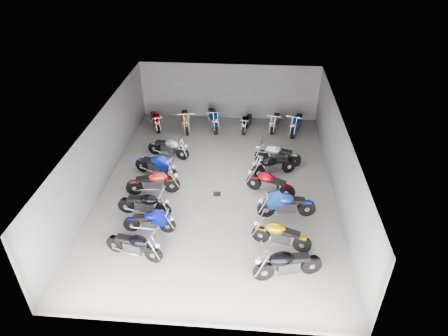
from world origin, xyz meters
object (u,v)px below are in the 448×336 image
(drain_grate, at_px, (217,194))
(motorcycle_back_a, at_px, (155,120))
(motorcycle_left_e, at_px, (156,166))
(motorcycle_right_a, at_px, (287,264))
(motorcycle_left_b, at_px, (150,221))
(motorcycle_right_c, at_px, (286,205))
(motorcycle_right_b, at_px, (281,235))
(motorcycle_right_d, at_px, (270,183))
(motorcycle_left_f, at_px, (169,148))
(motorcycle_left_a, at_px, (134,245))
(motorcycle_right_e, at_px, (273,166))
(motorcycle_right_f, at_px, (277,155))
(motorcycle_back_d, at_px, (247,122))
(motorcycle_back_b, at_px, (185,120))
(motorcycle_left_d, at_px, (154,182))
(motorcycle_back_c, at_px, (213,118))
(motorcycle_left_c, at_px, (145,204))
(motorcycle_back_e, at_px, (275,121))
(motorcycle_back_f, at_px, (297,123))

(drain_grate, height_order, motorcycle_back_a, motorcycle_back_a)
(motorcycle_left_e, xyz_separation_m, motorcycle_right_a, (5.61, -5.55, 0.04))
(motorcycle_left_b, distance_m, motorcycle_right_c, 5.30)
(motorcycle_right_c, bearing_deg, motorcycle_left_e, 60.31)
(motorcycle_right_b, xyz_separation_m, motorcycle_right_d, (-0.34, 3.17, 0.00))
(motorcycle_left_b, bearing_deg, motorcycle_left_f, -177.25)
(motorcycle_left_a, relative_size, motorcycle_left_b, 1.07)
(motorcycle_left_e, bearing_deg, motorcycle_right_e, 115.95)
(motorcycle_left_b, distance_m, motorcycle_right_f, 7.10)
(motorcycle_right_b, distance_m, motorcycle_back_d, 9.12)
(motorcycle_right_a, bearing_deg, motorcycle_right_f, -14.05)
(motorcycle_right_a, height_order, motorcycle_back_b, motorcycle_right_a)
(motorcycle_right_f, bearing_deg, motorcycle_back_a, 71.08)
(motorcycle_right_d, bearing_deg, motorcycle_left_e, 101.96)
(motorcycle_back_d, bearing_deg, drain_grate, 91.73)
(motorcycle_left_f, xyz_separation_m, motorcycle_right_f, (5.25, -0.27, 0.01))
(motorcycle_left_d, xyz_separation_m, motorcycle_right_b, (5.27, -2.81, -0.02))
(motorcycle_right_c, bearing_deg, motorcycle_left_b, 97.66)
(motorcycle_back_c, bearing_deg, motorcycle_left_d, 57.76)
(motorcycle_left_b, distance_m, motorcycle_back_b, 8.42)
(motorcycle_right_c, distance_m, motorcycle_back_d, 7.49)
(motorcycle_left_b, bearing_deg, motorcycle_left_c, -156.78)
(motorcycle_right_a, bearing_deg, motorcycle_back_b, 11.23)
(motorcycle_left_a, xyz_separation_m, motorcycle_back_c, (1.74, 10.01, 0.05))
(drain_grate, distance_m, motorcycle_back_e, 6.80)
(motorcycle_left_e, bearing_deg, motorcycle_back_d, 162.15)
(motorcycle_back_e, bearing_deg, motorcycle_left_c, 68.40)
(motorcycle_left_e, height_order, motorcycle_back_c, motorcycle_back_c)
(motorcycle_left_c, distance_m, motorcycle_back_b, 7.48)
(drain_grate, xyz_separation_m, motorcycle_left_c, (-2.71, -1.58, 0.52))
(motorcycle_right_d, distance_m, motorcycle_back_f, 5.94)
(motorcycle_left_c, bearing_deg, motorcycle_right_c, 100.67)
(motorcycle_left_c, xyz_separation_m, motorcycle_back_c, (1.93, 7.74, 0.05))
(motorcycle_right_a, xyz_separation_m, motorcycle_right_b, (-0.16, 1.41, -0.04))
(motorcycle_left_e, distance_m, motorcycle_right_d, 5.21)
(motorcycle_right_e, height_order, motorcycle_back_f, motorcycle_back_f)
(motorcycle_right_f, distance_m, motorcycle_back_b, 5.92)
(drain_grate, height_order, motorcycle_left_b, motorcycle_left_b)
(motorcycle_left_f, relative_size, motorcycle_back_f, 0.96)
(motorcycle_back_b, height_order, motorcycle_back_e, motorcycle_back_b)
(motorcycle_right_e, height_order, motorcycle_back_c, motorcycle_back_c)
(motorcycle_right_c, height_order, motorcycle_back_e, motorcycle_right_c)
(motorcycle_left_b, bearing_deg, motorcycle_right_f, 135.34)
(motorcycle_left_a, distance_m, motorcycle_left_e, 5.08)
(motorcycle_left_f, xyz_separation_m, motorcycle_right_e, (5.03, -1.23, 0.01))
(motorcycle_right_a, bearing_deg, drain_grate, 17.24)
(motorcycle_back_e, distance_m, motorcycle_back_f, 1.19)
(motorcycle_left_a, xyz_separation_m, motorcycle_left_d, (-0.18, 3.73, 0.03))
(motorcycle_right_c, relative_size, motorcycle_right_f, 1.05)
(drain_grate, relative_size, motorcycle_back_b, 0.14)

